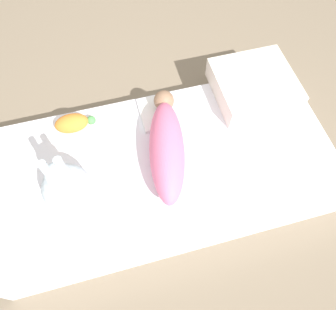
% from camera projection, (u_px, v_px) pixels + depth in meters
% --- Properties ---
extents(ground_plane, '(12.00, 12.00, 0.00)m').
position_uv_depth(ground_plane, '(169.00, 173.00, 1.66)').
color(ground_plane, '#7A6B56').
extents(bed_mattress, '(1.57, 0.80, 0.14)m').
position_uv_depth(bed_mattress, '(169.00, 167.00, 1.60)').
color(bed_mattress, white).
rests_on(bed_mattress, ground_plane).
extents(burp_cloth, '(0.17, 0.21, 0.02)m').
position_uv_depth(burp_cloth, '(157.00, 113.00, 1.66)').
color(burp_cloth, white).
rests_on(burp_cloth, bed_mattress).
extents(swaddled_baby, '(0.26, 0.60, 0.17)m').
position_uv_depth(swaddled_baby, '(167.00, 147.00, 1.47)').
color(swaddled_baby, pink).
rests_on(swaddled_baby, bed_mattress).
extents(pillow, '(0.39, 0.37, 0.12)m').
position_uv_depth(pillow, '(254.00, 85.00, 1.68)').
color(pillow, white).
rests_on(pillow, bed_mattress).
extents(bunny_plush, '(0.21, 0.21, 0.34)m').
position_uv_depth(bunny_plush, '(66.00, 187.00, 1.34)').
color(bunny_plush, silver).
rests_on(bunny_plush, bed_mattress).
extents(turtle_plush, '(0.20, 0.10, 0.09)m').
position_uv_depth(turtle_plush, '(73.00, 123.00, 1.59)').
color(turtle_plush, orange).
rests_on(turtle_plush, bed_mattress).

